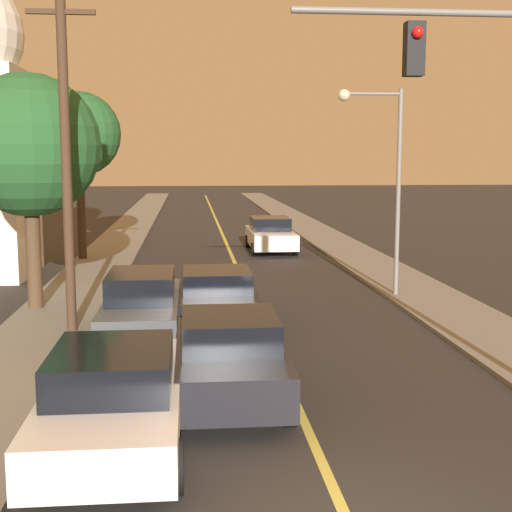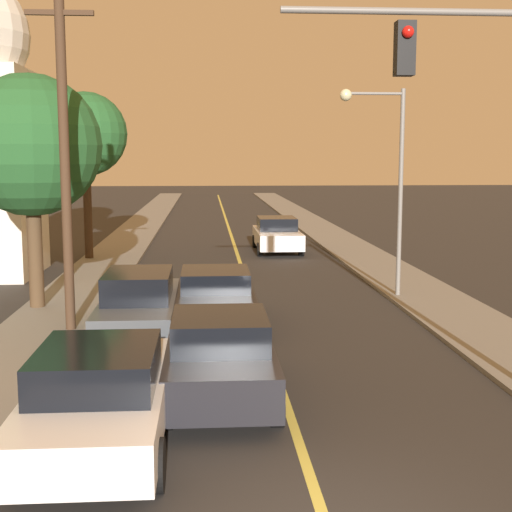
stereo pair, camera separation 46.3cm
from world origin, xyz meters
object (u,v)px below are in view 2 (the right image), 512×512
at_px(utility_pole_left, 65,156).
at_px(car_far_oncoming, 277,234).
at_px(car_outer_lane_second, 139,304).
at_px(streetlamp_right, 385,161).
at_px(car_near_lane_front, 220,357).
at_px(tree_left_near, 85,135).
at_px(car_near_lane_second, 215,296).
at_px(car_outer_lane_front, 100,395).
at_px(traffic_signal_mast, 491,134).
at_px(tree_left_far, 31,146).

bearing_deg(utility_pole_left, car_far_oncoming, 66.10).
height_order(car_outer_lane_second, streetlamp_right, streetlamp_right).
xyz_separation_m(car_near_lane_front, streetlamp_right, (5.19, 8.96, 3.41)).
height_order(car_outer_lane_second, tree_left_near, tree_left_near).
bearing_deg(car_near_lane_front, tree_left_near, 106.16).
bearing_deg(tree_left_near, car_near_lane_second, -66.84).
bearing_deg(car_outer_lane_front, traffic_signal_mast, 15.17).
bearing_deg(traffic_signal_mast, tree_left_near, 118.72).
xyz_separation_m(car_near_lane_front, traffic_signal_mast, (4.73, -0.21, 3.95)).
height_order(car_outer_lane_second, tree_left_far, tree_left_far).
xyz_separation_m(car_near_lane_second, utility_pole_left, (-3.61, -0.60, 3.60)).
distance_m(traffic_signal_mast, tree_left_far, 12.75).
relative_size(car_near_lane_second, car_outer_lane_front, 0.90).
height_order(car_far_oncoming, traffic_signal_mast, traffic_signal_mast).
height_order(car_near_lane_front, car_outer_lane_second, car_outer_lane_second).
bearing_deg(traffic_signal_mast, streetlamp_right, 87.11).
height_order(traffic_signal_mast, tree_left_far, traffic_signal_mast).
bearing_deg(streetlamp_right, car_outer_lane_second, -147.53).
bearing_deg(car_outer_lane_front, car_outer_lane_second, 90.00).
relative_size(car_near_lane_front, car_near_lane_second, 0.98).
distance_m(car_outer_lane_front, car_outer_lane_second, 6.48).
xyz_separation_m(car_near_lane_second, car_outer_lane_second, (-1.84, -1.28, 0.08)).
height_order(car_near_lane_second, car_outer_lane_front, car_outer_lane_front).
height_order(car_outer_lane_second, car_far_oncoming, car_outer_lane_second).
xyz_separation_m(car_outer_lane_front, tree_left_far, (-3.22, 9.95, 3.83)).
bearing_deg(car_outer_lane_second, car_near_lane_front, -67.73).
bearing_deg(tree_left_far, car_outer_lane_front, -72.05).
distance_m(car_near_lane_second, car_far_oncoming, 14.75).
bearing_deg(tree_left_far, traffic_signal_mast, -39.84).
relative_size(car_outer_lane_second, car_far_oncoming, 1.02).
bearing_deg(car_near_lane_front, traffic_signal_mast, -2.60).
bearing_deg(car_far_oncoming, car_outer_lane_second, 72.71).
height_order(streetlamp_right, tree_left_near, tree_left_near).
bearing_deg(car_outer_lane_front, tree_left_far, 107.95).
xyz_separation_m(car_near_lane_front, tree_left_near, (-5.17, 17.85, 4.45)).
height_order(utility_pole_left, tree_left_far, utility_pole_left).
height_order(car_outer_lane_front, car_outer_lane_second, car_outer_lane_second).
bearing_deg(car_outer_lane_second, car_far_oncoming, 72.71).
xyz_separation_m(utility_pole_left, tree_left_near, (-1.56, 12.69, 0.88)).
bearing_deg(car_near_lane_front, car_outer_lane_front, -132.67).
bearing_deg(tree_left_near, traffic_signal_mast, -61.28).
bearing_deg(streetlamp_right, utility_pole_left, -156.67).
bearing_deg(utility_pole_left, car_outer_lane_front, -76.12).
xyz_separation_m(car_outer_lane_second, traffic_signal_mast, (6.57, -4.70, 3.91)).
height_order(car_near_lane_front, car_outer_lane_front, car_near_lane_front).
distance_m(car_far_oncoming, tree_left_near, 9.65).
relative_size(car_far_oncoming, tree_left_near, 0.72).
distance_m(traffic_signal_mast, utility_pole_left, 9.93).
xyz_separation_m(car_near_lane_front, car_far_oncoming, (3.05, 20.19, -0.02)).
bearing_deg(car_far_oncoming, car_near_lane_second, 78.06).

